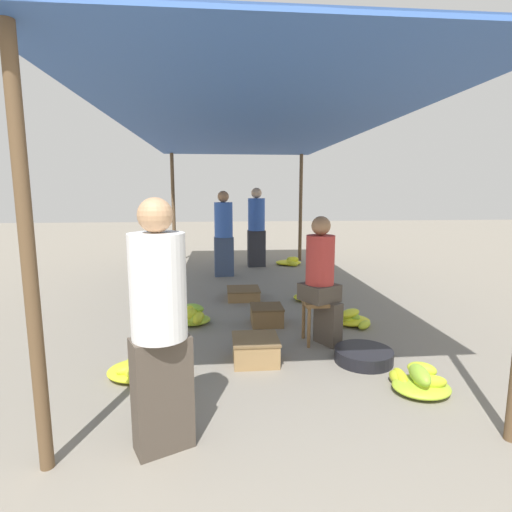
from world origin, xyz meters
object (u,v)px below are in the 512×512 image
Objects in this scene: banana_pile_left_1 at (193,316)px; banana_pile_right_2 at (312,295)px; basin_black at (364,356)px; crate_far at (255,350)px; stool at (319,309)px; crate_near at (243,294)px; banana_pile_right_0 at (419,381)px; banana_pile_right_3 at (290,262)px; banana_pile_right_1 at (351,319)px; vendor_foreground at (160,324)px; crate_mid at (267,315)px; shopper_walking_far at (256,226)px; vendor_seated at (322,277)px; shopper_walking_mid at (224,232)px; banana_pile_left_0 at (141,367)px.

banana_pile_right_2 is at bearing 28.94° from banana_pile_left_1.
crate_far is at bearing 174.43° from basin_black.
stool is 2.00m from crate_near.
banana_pile_left_1 is (-1.70, 1.25, 0.04)m from basin_black.
banana_pile_right_3 is (-0.06, 5.74, -0.02)m from banana_pile_right_0.
crate_near is at bearing 89.50° from crate_far.
banana_pile_right_1 is at bearing -79.00° from banana_pile_right_2.
vendor_foreground is 4.07× the size of crate_mid.
banana_pile_right_0 is 0.79× the size of banana_pile_right_3.
vendor_seated is at bearing -86.50° from shopper_walking_far.
crate_far is at bearing -95.39° from shopper_walking_far.
stool reaches higher than banana_pile_right_0.
crate_far is at bearing -103.63° from banana_pile_right_3.
banana_pile_right_0 is 1.66m from banana_pile_right_1.
banana_pile_right_3 is (0.18, 2.94, -0.02)m from banana_pile_right_2.
crate_mid is at bearing -93.42° from shopper_walking_far.
shopper_walking_mid reaches higher than banana_pile_left_1.
banana_pile_left_1 is at bearing 143.65° from basin_black.
stool is 3.73m from shopper_walking_mid.
basin_black is (1.74, 1.15, -0.76)m from vendor_foreground.
vendor_foreground reaches higher than stool.
shopper_walking_mid is at bearing 108.11° from banana_pile_right_0.
vendor_foreground is 5.27m from shopper_walking_mid.
banana_pile_left_1 is 1.33m from crate_far.
banana_pile_left_1 is at bearing 175.52° from crate_mid.
vendor_seated reaches higher than banana_pile_right_1.
basin_black is 0.33× the size of shopper_walking_far.
crate_mid is 0.23× the size of shopper_walking_far.
crate_mid reaches higher than basin_black.
crate_far reaches higher than banana_pile_right_1.
banana_pile_right_0 is at bearing -63.65° from stool.
banana_pile_right_0 reaches higher than crate_mid.
crate_near is at bearing 113.08° from basin_black.
banana_pile_left_1 is 2.98m from shopper_walking_mid.
banana_pile_right_2 is 0.90× the size of banana_pile_right_3.
banana_pile_left_1 is (0.03, 2.40, -0.72)m from vendor_foreground.
crate_mid is (0.22, -1.20, 0.03)m from crate_near.
banana_pile_left_1 is at bearing -115.89° from banana_pile_right_3.
shopper_walking_far is (-0.80, 3.98, 0.81)m from banana_pile_right_1.
banana_pile_left_1 is 0.28× the size of shopper_walking_far.
shopper_walking_far reaches higher than shopper_walking_mid.
stool is at bearing -69.12° from crate_near.
shopper_walking_mid is at bearing -144.81° from banana_pile_right_3.
banana_pile_left_0 is 1.13× the size of crate_near.
banana_pile_right_1 reaches higher than basin_black.
basin_black is 1.26× the size of crate_far.
banana_pile_left_1 reaches higher than banana_pile_right_0.
crate_near is at bearing 100.17° from crate_mid.
banana_pile_right_3 is at bearing 76.37° from crate_far.
vendor_foreground reaches higher than banana_pile_right_0.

